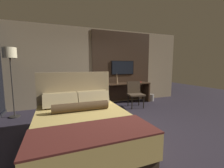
{
  "coord_description": "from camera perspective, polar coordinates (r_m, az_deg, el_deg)",
  "views": [
    {
      "loc": [
        -1.54,
        -2.88,
        1.46
      ],
      "look_at": [
        -0.02,
        0.99,
        0.94
      ],
      "focal_mm": 24.0,
      "sensor_mm": 36.0,
      "label": 1
    }
  ],
  "objects": [
    {
      "name": "book",
      "position": [
        6.13,
        9.93,
        0.8
      ],
      "size": [
        0.24,
        0.18,
        0.03
      ],
      "color": "maroon",
      "rests_on": "desk"
    },
    {
      "name": "tv",
      "position": [
        5.99,
        4.1,
        6.23
      ],
      "size": [
        0.96,
        0.04,
        0.54
      ],
      "color": "black"
    },
    {
      "name": "waste_bin",
      "position": [
        6.4,
        14.68,
        -5.0
      ],
      "size": [
        0.22,
        0.22,
        0.28
      ],
      "color": "gray",
      "rests_on": "ground_plane"
    },
    {
      "name": "vase_tall",
      "position": [
        5.64,
        1.86,
        2.3
      ],
      "size": [
        0.1,
        0.1,
        0.41
      ],
      "color": "#846647",
      "rests_on": "desk"
    },
    {
      "name": "wall_back_tv_panel",
      "position": [
        5.73,
        -4.31,
        6.52
      ],
      "size": [
        7.2,
        0.09,
        2.8
      ],
      "color": "tan",
      "rests_on": "ground_plane"
    },
    {
      "name": "ground_plane",
      "position": [
        3.58,
        6.44,
        -16.95
      ],
      "size": [
        16.0,
        16.0,
        0.0
      ],
      "primitive_type": "plane",
      "color": "#28232D"
    },
    {
      "name": "floor_lamp",
      "position": [
        4.95,
        -34.34,
        7.97
      ],
      "size": [
        0.34,
        0.34,
        1.94
      ],
      "color": "#282623",
      "rests_on": "ground_plane"
    },
    {
      "name": "desk",
      "position": [
        5.87,
        4.92,
        -1.97
      ],
      "size": [
        1.95,
        0.53,
        0.78
      ],
      "color": "#422D1E",
      "rests_on": "ground_plane"
    },
    {
      "name": "bed",
      "position": [
        2.87,
        -10.88,
        -15.5
      ],
      "size": [
        1.66,
        2.16,
        1.3
      ],
      "color": "#33281E",
      "rests_on": "ground_plane"
    },
    {
      "name": "desk_chair",
      "position": [
        5.35,
        8.67,
        -2.94
      ],
      "size": [
        0.59,
        0.59,
        0.89
      ],
      "rotation": [
        0.0,
        0.0,
        -0.14
      ],
      "color": "#4C3D2D",
      "rests_on": "ground_plane"
    }
  ]
}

